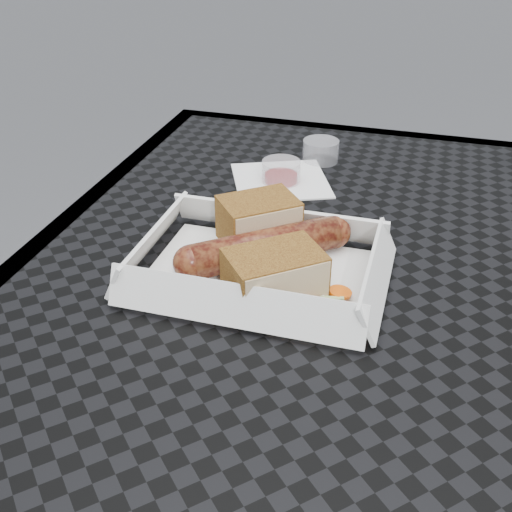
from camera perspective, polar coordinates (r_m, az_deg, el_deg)
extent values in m
cube|color=black|center=(0.69, 12.55, -1.45)|extent=(0.80, 0.80, 0.01)
cube|color=black|center=(1.04, 14.59, 9.53)|extent=(0.80, 0.03, 0.03)
cube|color=black|center=(0.80, -16.23, 2.39)|extent=(0.03, 0.80, 0.03)
cylinder|color=black|center=(1.24, -4.12, -4.91)|extent=(0.03, 0.03, 0.73)
cube|color=white|center=(0.65, 0.25, -1.66)|extent=(0.22, 0.15, 0.00)
cylinder|color=brown|center=(0.66, 0.84, 0.84)|extent=(0.15, 0.13, 0.04)
sphere|color=brown|center=(0.69, 6.94, 2.16)|extent=(0.04, 0.04, 0.04)
sphere|color=brown|center=(0.63, -5.79, -0.61)|extent=(0.04, 0.04, 0.04)
cube|color=brown|center=(0.69, 0.24, 3.18)|extent=(0.10, 0.09, 0.05)
cube|color=brown|center=(0.61, 1.65, -1.60)|extent=(0.11, 0.10, 0.05)
cylinder|color=#F45B0A|center=(0.61, 5.62, -3.73)|extent=(0.02, 0.02, 0.00)
torus|color=white|center=(0.61, 6.25, -4.12)|extent=(0.02, 0.02, 0.00)
cube|color=#B2D17F|center=(0.61, 6.67, -3.77)|extent=(0.02, 0.02, 0.00)
cube|color=white|center=(0.85, 2.20, 6.73)|extent=(0.16, 0.16, 0.00)
cylinder|color=maroon|center=(0.84, 2.25, 7.48)|extent=(0.05, 0.05, 0.03)
cylinder|color=silver|center=(0.91, 5.77, 9.28)|extent=(0.05, 0.05, 0.03)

